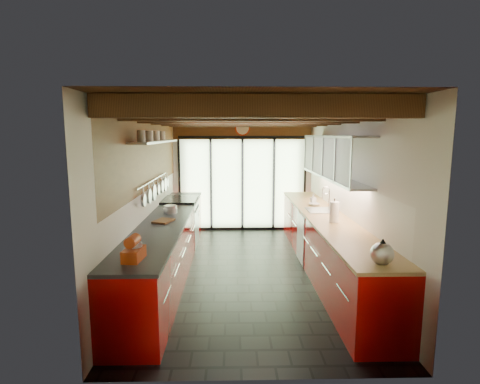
{
  "coord_description": "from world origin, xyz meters",
  "views": [
    {
      "loc": [
        -0.25,
        -5.85,
        2.22
      ],
      "look_at": [
        -0.11,
        0.4,
        1.25
      ],
      "focal_mm": 28.0,
      "sensor_mm": 36.0,
      "label": 1
    }
  ],
  "objects": [
    {
      "name": "left_wall_fixtures",
      "position": [
        -1.47,
        0.29,
        1.78
      ],
      "size": [
        0.28,
        2.6,
        0.96
      ],
      "color": "silver",
      "rests_on": "ground"
    },
    {
      "name": "glass_door",
      "position": [
        0.0,
        2.69,
        1.66
      ],
      "size": [
        2.95,
        0.1,
        2.9
      ],
      "color": "#C6EAAD",
      "rests_on": "ground"
    },
    {
      "name": "kettle",
      "position": [
        1.27,
        -2.25,
        1.04
      ],
      "size": [
        0.24,
        0.29,
        0.27
      ],
      "color": "silver",
      "rests_on": "right_counter"
    },
    {
      "name": "pot_small",
      "position": [
        -1.27,
        0.26,
        0.96
      ],
      "size": [
        0.3,
        0.3,
        0.09
      ],
      "primitive_type": "cylinder",
      "rotation": [
        0.0,
        0.0,
        -0.39
      ],
      "color": "silver",
      "rests_on": "left_counter"
    },
    {
      "name": "ceiling_beams",
      "position": [
        -0.0,
        0.38,
        2.46
      ],
      "size": [
        3.14,
        5.06,
        4.9
      ],
      "color": "#593316",
      "rests_on": "ground"
    },
    {
      "name": "cutting_board",
      "position": [
        -1.27,
        -0.36,
        0.93
      ],
      "size": [
        0.32,
        0.38,
        0.03
      ],
      "primitive_type": "cube",
      "rotation": [
        0.0,
        0.0,
        -0.33
      ],
      "color": "brown",
      "rests_on": "left_counter"
    },
    {
      "name": "left_counter",
      "position": [
        -1.28,
        0.0,
        0.46
      ],
      "size": [
        0.68,
        5.0,
        0.92
      ],
      "color": "#A60706",
      "rests_on": "ground"
    },
    {
      "name": "right_counter",
      "position": [
        1.27,
        0.0,
        0.46
      ],
      "size": [
        0.68,
        5.0,
        0.92
      ],
      "color": "#A60706",
      "rests_on": "ground"
    },
    {
      "name": "bowl",
      "position": [
        1.27,
        0.86,
        0.94
      ],
      "size": [
        0.21,
        0.21,
        0.05
      ],
      "primitive_type": "imported",
      "rotation": [
        0.0,
        0.0,
        0.11
      ],
      "color": "silver",
      "rests_on": "right_counter"
    },
    {
      "name": "paper_towel",
      "position": [
        1.27,
        -0.46,
        1.07
      ],
      "size": [
        0.14,
        0.14,
        0.37
      ],
      "color": "white",
      "rests_on": "right_counter"
    },
    {
      "name": "pot_large",
      "position": [
        -1.27,
        0.27,
        0.98
      ],
      "size": [
        0.27,
        0.27,
        0.13
      ],
      "primitive_type": "cylinder",
      "rotation": [
        0.0,
        0.0,
        -0.39
      ],
      "color": "silver",
      "rests_on": "left_counter"
    },
    {
      "name": "upper_cabinets_right",
      "position": [
        1.43,
        0.3,
        1.85
      ],
      "size": [
        0.34,
        3.0,
        3.0
      ],
      "color": "silver",
      "rests_on": "ground"
    },
    {
      "name": "soap_bottle",
      "position": [
        1.27,
        0.98,
        1.02
      ],
      "size": [
        0.11,
        0.11,
        0.2
      ],
      "primitive_type": "imported",
      "rotation": [
        0.0,
        0.0,
        0.3
      ],
      "color": "silver",
      "rests_on": "right_counter"
    },
    {
      "name": "range_stove",
      "position": [
        -1.28,
        1.45,
        0.47
      ],
      "size": [
        0.66,
        0.9,
        0.97
      ],
      "color": "silver",
      "rests_on": "ground"
    },
    {
      "name": "ground",
      "position": [
        0.0,
        0.0,
        0.0
      ],
      "size": [
        5.5,
        5.5,
        0.0
      ],
      "primitive_type": "plane",
      "color": "black",
      "rests_on": "ground"
    },
    {
      "name": "room_shell",
      "position": [
        0.0,
        0.0,
        1.65
      ],
      "size": [
        5.5,
        5.5,
        5.5
      ],
      "color": "silver",
      "rests_on": "ground"
    },
    {
      "name": "sink_assembly",
      "position": [
        1.29,
        0.4,
        0.96
      ],
      "size": [
        0.45,
        0.52,
        0.43
      ],
      "color": "silver",
      "rests_on": "right_counter"
    },
    {
      "name": "stand_mixer",
      "position": [
        -1.27,
        -2.08,
        1.03
      ],
      "size": [
        0.2,
        0.32,
        0.27
      ],
      "color": "#AF350E",
      "rests_on": "left_counter"
    }
  ]
}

